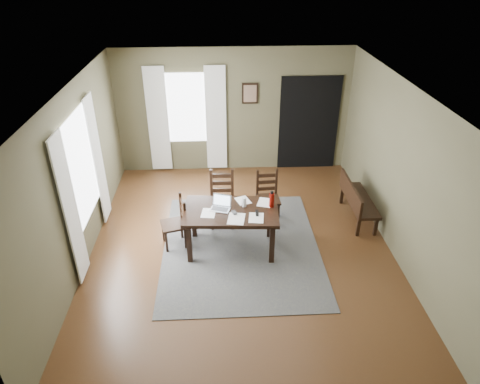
{
  "coord_description": "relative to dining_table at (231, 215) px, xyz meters",
  "views": [
    {
      "loc": [
        -0.32,
        -5.82,
        4.42
      ],
      "look_at": [
        0.0,
        0.3,
        0.9
      ],
      "focal_mm": 32.0,
      "sensor_mm": 36.0,
      "label": 1
    }
  ],
  "objects": [
    {
      "name": "curtain_back_right",
      "position": [
        -0.22,
        2.98,
        0.53
      ],
      "size": [
        0.44,
        0.03,
        2.3
      ],
      "color": "silver",
      "rests_on": "ground"
    },
    {
      "name": "dining_table",
      "position": [
        0.0,
        0.0,
        0.0
      ],
      "size": [
        1.56,
        0.99,
        0.75
      ],
      "rotation": [
        0.0,
        0.0,
        -0.06
      ],
      "color": "black",
      "rests_on": "rug"
    },
    {
      "name": "window_left",
      "position": [
        -2.31,
        0.24,
        0.78
      ],
      "size": [
        0.01,
        1.3,
        1.7
      ],
      "color": "white",
      "rests_on": "ground"
    },
    {
      "name": "curtain_left_near",
      "position": [
        -2.28,
        -0.58,
        0.53
      ],
      "size": [
        0.03,
        0.48,
        2.3
      ],
      "color": "silver",
      "rests_on": "ground"
    },
    {
      "name": "bench",
      "position": [
        2.32,
        0.81,
        -0.24
      ],
      "size": [
        0.41,
        1.29,
        0.73
      ],
      "rotation": [
        0.0,
        0.0,
        1.57
      ],
      "color": "black",
      "rests_on": "ground"
    },
    {
      "name": "room_shell",
      "position": [
        0.16,
        0.04,
        1.13
      ],
      "size": [
        5.02,
        6.02,
        2.71
      ],
      "color": "brown",
      "rests_on": "ground"
    },
    {
      "name": "window_back",
      "position": [
        -0.84,
        3.01,
        0.78
      ],
      "size": [
        1.0,
        0.01,
        1.5
      ],
      "color": "white",
      "rests_on": "ground"
    },
    {
      "name": "paper_a",
      "position": [
        -0.36,
        -0.07,
        0.09
      ],
      "size": [
        0.25,
        0.31,
        0.0
      ],
      "primitive_type": "cube",
      "rotation": [
        0.0,
        0.0,
        -0.13
      ],
      "color": "white",
      "rests_on": "dining_table"
    },
    {
      "name": "paper_b",
      "position": [
        0.38,
        -0.25,
        0.1
      ],
      "size": [
        0.26,
        0.32,
        0.0
      ],
      "primitive_type": "cube",
      "rotation": [
        0.0,
        0.0,
        -0.12
      ],
      "color": "white",
      "rests_on": "dining_table"
    },
    {
      "name": "water_bottle",
      "position": [
        0.66,
        0.07,
        0.22
      ],
      "size": [
        0.1,
        0.1,
        0.28
      ],
      "rotation": [
        0.0,
        0.0,
        0.25
      ],
      "color": "maroon",
      "rests_on": "dining_table"
    },
    {
      "name": "paper_e",
      "position": [
        0.07,
        -0.26,
        0.1
      ],
      "size": [
        0.31,
        0.37,
        0.0
      ],
      "primitive_type": "cube",
      "rotation": [
        0.0,
        0.0,
        -0.16
      ],
      "color": "white",
      "rests_on": "dining_table"
    },
    {
      "name": "rug",
      "position": [
        0.16,
        0.04,
        -0.67
      ],
      "size": [
        2.6,
        3.2,
        0.01
      ],
      "color": "#434343",
      "rests_on": "ground"
    },
    {
      "name": "chair_end",
      "position": [
        -0.91,
        0.16,
        -0.23
      ],
      "size": [
        0.48,
        0.48,
        0.9
      ],
      "rotation": [
        0.0,
        0.0,
        -1.3
      ],
      "color": "black",
      "rests_on": "rug"
    },
    {
      "name": "curtain_back_left",
      "position": [
        -1.46,
        2.98,
        0.53
      ],
      "size": [
        0.44,
        0.03,
        2.3
      ],
      "color": "silver",
      "rests_on": "ground"
    },
    {
      "name": "paper_c",
      "position": [
        0.21,
        0.28,
        0.09
      ],
      "size": [
        0.29,
        0.33,
        0.0
      ],
      "primitive_type": "cube",
      "rotation": [
        0.0,
        0.0,
        0.36
      ],
      "color": "white",
      "rests_on": "dining_table"
    },
    {
      "name": "ground",
      "position": [
        0.16,
        0.04,
        -0.68
      ],
      "size": [
        5.0,
        6.0,
        0.01
      ],
      "color": "#492C16"
    },
    {
      "name": "paper_d",
      "position": [
        0.57,
        0.2,
        0.1
      ],
      "size": [
        0.3,
        0.35,
        0.0
      ],
      "primitive_type": "cube",
      "rotation": [
        0.0,
        0.0,
        -0.28
      ],
      "color": "white",
      "rests_on": "dining_table"
    },
    {
      "name": "computer_mouse",
      "position": [
        0.05,
        -0.11,
        0.11
      ],
      "size": [
        0.08,
        0.11,
        0.03
      ],
      "primitive_type": "cube",
      "rotation": [
        0.0,
        0.0,
        0.33
      ],
      "color": "#3F3F42",
      "rests_on": "dining_table"
    },
    {
      "name": "doorway_back",
      "position": [
        1.81,
        3.01,
        0.38
      ],
      "size": [
        1.3,
        0.03,
        2.1
      ],
      "color": "black",
      "rests_on": "ground"
    },
    {
      "name": "drinking_glass",
      "position": [
        0.22,
        0.1,
        0.18
      ],
      "size": [
        0.08,
        0.08,
        0.16
      ],
      "primitive_type": "cylinder",
      "rotation": [
        0.0,
        0.0,
        -0.11
      ],
      "color": "silver",
      "rests_on": "dining_table"
    },
    {
      "name": "chair_back_right",
      "position": [
        0.7,
        0.9,
        -0.21
      ],
      "size": [
        0.44,
        0.44,
        0.93
      ],
      "rotation": [
        0.0,
        0.0,
        0.07
      ],
      "color": "black",
      "rests_on": "rug"
    },
    {
      "name": "laptop",
      "position": [
        -0.16,
        0.07,
        0.15
      ],
      "size": [
        0.37,
        0.33,
        0.21
      ],
      "rotation": [
        0.0,
        0.0,
        -0.31
      ],
      "color": "#B7B7BC",
      "rests_on": "dining_table"
    },
    {
      "name": "chair_back_left",
      "position": [
        -0.14,
        0.79,
        -0.17
      ],
      "size": [
        0.45,
        0.45,
        1.01
      ],
      "rotation": [
        0.0,
        0.0,
        -0.02
      ],
      "color": "black",
      "rests_on": "rug"
    },
    {
      "name": "curtain_left_far",
      "position": [
        -2.28,
        1.06,
        0.53
      ],
      "size": [
        0.03,
        0.48,
        2.3
      ],
      "color": "silver",
      "rests_on": "ground"
    },
    {
      "name": "tv_remote",
      "position": [
        0.41,
        -0.13,
        0.1
      ],
      "size": [
        0.05,
        0.17,
        0.02
      ],
      "primitive_type": "cube",
      "rotation": [
        0.0,
        0.0,
        -0.03
      ],
      "color": "black",
      "rests_on": "dining_table"
    },
    {
      "name": "framed_picture",
      "position": [
        0.51,
        3.0,
        1.08
      ],
      "size": [
        0.34,
        0.03,
        0.44
      ],
      "color": "black",
      "rests_on": "ground"
    }
  ]
}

